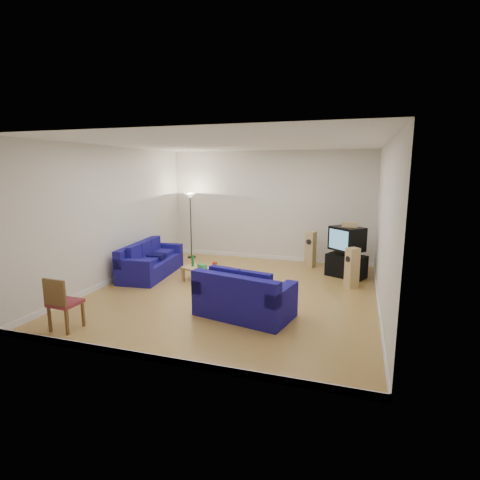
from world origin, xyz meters
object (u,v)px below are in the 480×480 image
(coffee_table, at_px, (202,270))
(sofa_three_seat, at_px, (149,263))
(television, at_px, (347,239))
(sofa_loveseat, at_px, (243,300))
(tv_stand, at_px, (346,266))

(coffee_table, bearing_deg, sofa_three_seat, 172.81)
(television, bearing_deg, sofa_loveseat, -74.89)
(sofa_three_seat, height_order, tv_stand, sofa_three_seat)
(coffee_table, xyz_separation_m, television, (3.25, 1.60, 0.67))
(sofa_three_seat, height_order, television, television)
(sofa_three_seat, distance_m, coffee_table, 1.54)
(sofa_loveseat, height_order, coffee_table, sofa_loveseat)
(sofa_loveseat, xyz_separation_m, television, (1.69, 3.31, 0.64))
(sofa_three_seat, xyz_separation_m, tv_stand, (4.81, 1.36, -0.02))
(sofa_three_seat, relative_size, sofa_loveseat, 1.17)
(tv_stand, bearing_deg, sofa_three_seat, -138.61)
(sofa_three_seat, bearing_deg, television, 100.64)
(coffee_table, height_order, television, television)
(sofa_three_seat, xyz_separation_m, sofa_loveseat, (3.10, -1.90, 0.02))
(tv_stand, relative_size, television, 0.98)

